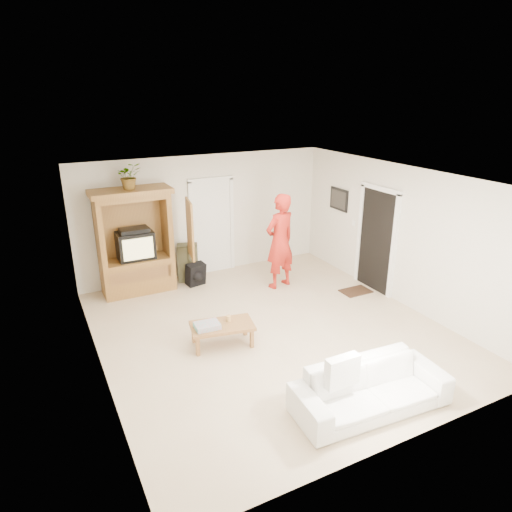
{
  "coord_description": "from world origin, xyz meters",
  "views": [
    {
      "loc": [
        -3.34,
        -6.01,
        3.87
      ],
      "look_at": [
        0.02,
        0.6,
        1.15
      ],
      "focal_mm": 32.0,
      "sensor_mm": 36.0,
      "label": 1
    }
  ],
  "objects": [
    {
      "name": "man",
      "position": [
        1.06,
        1.56,
        0.98
      ],
      "size": [
        0.81,
        0.63,
        1.96
      ],
      "primitive_type": "imported",
      "rotation": [
        0.0,
        0.0,
        3.38
      ],
      "color": "#AA2016",
      "rests_on": "floor"
    },
    {
      "name": "coffee_table",
      "position": [
        -0.92,
        -0.06,
        0.32
      ],
      "size": [
        1.07,
        0.72,
        0.37
      ],
      "rotation": [
        0.0,
        0.0,
        -0.19
      ],
      "color": "olive",
      "rests_on": "floor"
    },
    {
      "name": "doorway_right",
      "position": [
        2.73,
        0.6,
        1.02
      ],
      "size": [
        0.05,
        0.9,
        2.04
      ],
      "primitive_type": "cube",
      "color": "black",
      "rests_on": "floor"
    },
    {
      "name": "doormat",
      "position": [
        2.3,
        0.6,
        0.01
      ],
      "size": [
        0.6,
        0.4,
        0.02
      ],
      "primitive_type": "cube",
      "color": "#382316",
      "rests_on": "floor"
    },
    {
      "name": "wall_front",
      "position": [
        0.0,
        -3.0,
        1.3
      ],
      "size": [
        5.5,
        0.0,
        5.5
      ],
      "primitive_type": "plane",
      "rotation": [
        -1.57,
        0.0,
        0.0
      ],
      "color": "silver",
      "rests_on": "floor"
    },
    {
      "name": "wall_back",
      "position": [
        0.0,
        3.0,
        1.3
      ],
      "size": [
        5.5,
        0.0,
        5.5
      ],
      "primitive_type": "plane",
      "rotation": [
        1.57,
        0.0,
        0.0
      ],
      "color": "silver",
      "rests_on": "floor"
    },
    {
      "name": "sofa",
      "position": [
        0.16,
        -2.34,
        0.3
      ],
      "size": [
        2.08,
        0.93,
        0.59
      ],
      "primitive_type": "imported",
      "rotation": [
        0.0,
        0.0,
        -0.07
      ],
      "color": "white",
      "rests_on": "floor"
    },
    {
      "name": "armoire",
      "position": [
        -1.58,
        2.66,
        0.91
      ],
      "size": [
        1.82,
        1.14,
        2.1
      ],
      "color": "brown",
      "rests_on": "floor"
    },
    {
      "name": "wall_left",
      "position": [
        -2.75,
        0.0,
        1.3
      ],
      "size": [
        0.0,
        6.0,
        6.0
      ],
      "primitive_type": "plane",
      "rotation": [
        1.57,
        0.0,
        1.57
      ],
      "color": "silver",
      "rests_on": "floor"
    },
    {
      "name": "backpack_olive",
      "position": [
        -0.52,
        2.72,
        0.4
      ],
      "size": [
        0.5,
        0.44,
        0.8
      ],
      "primitive_type": null,
      "rotation": [
        0.0,
        0.0,
        -0.34
      ],
      "color": "#47442B",
      "rests_on": "floor"
    },
    {
      "name": "plant",
      "position": [
        -1.6,
        2.63,
        2.35
      ],
      "size": [
        0.47,
        0.41,
        0.5
      ],
      "primitive_type": "imported",
      "rotation": [
        0.0,
        0.0,
        0.06
      ],
      "color": "#4C7238",
      "rests_on": "armoire"
    },
    {
      "name": "backpack_black",
      "position": [
        -0.48,
        2.39,
        0.23
      ],
      "size": [
        0.41,
        0.29,
        0.47
      ],
      "primitive_type": null,
      "rotation": [
        0.0,
        0.0,
        0.19
      ],
      "color": "black",
      "rests_on": "floor"
    },
    {
      "name": "door_back",
      "position": [
        0.15,
        2.97,
        1.02
      ],
      "size": [
        0.85,
        0.05,
        2.04
      ],
      "primitive_type": "cube",
      "color": "white",
      "rests_on": "floor"
    },
    {
      "name": "ceiling",
      "position": [
        0.0,
        0.0,
        2.6
      ],
      "size": [
        6.0,
        6.0,
        0.0
      ],
      "primitive_type": "plane",
      "rotation": [
        3.14,
        0.0,
        0.0
      ],
      "color": "white",
      "rests_on": "floor"
    },
    {
      "name": "candle",
      "position": [
        -0.78,
        -0.01,
        0.42
      ],
      "size": [
        0.08,
        0.08,
        0.1
      ],
      "primitive_type": "cylinder",
      "color": "tan",
      "rests_on": "coffee_table"
    },
    {
      "name": "framed_picture",
      "position": [
        2.73,
        1.9,
        1.6
      ],
      "size": [
        0.03,
        0.6,
        0.48
      ],
      "primitive_type": "cube",
      "color": "black",
      "rests_on": "wall_right"
    },
    {
      "name": "wall_right",
      "position": [
        2.75,
        0.0,
        1.3
      ],
      "size": [
        0.0,
        6.0,
        6.0
      ],
      "primitive_type": "plane",
      "rotation": [
        1.57,
        0.0,
        -1.57
      ],
      "color": "silver",
      "rests_on": "floor"
    },
    {
      "name": "floor",
      "position": [
        0.0,
        0.0,
        0.0
      ],
      "size": [
        6.0,
        6.0,
        0.0
      ],
      "primitive_type": "plane",
      "color": "tan",
      "rests_on": "ground"
    },
    {
      "name": "towel",
      "position": [
        -1.17,
        -0.06,
        0.41
      ],
      "size": [
        0.4,
        0.3,
        0.08
      ],
      "primitive_type": "cube",
      "rotation": [
        0.0,
        0.0,
        -0.06
      ],
      "color": "#E14B6D",
      "rests_on": "coffee_table"
    }
  ]
}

